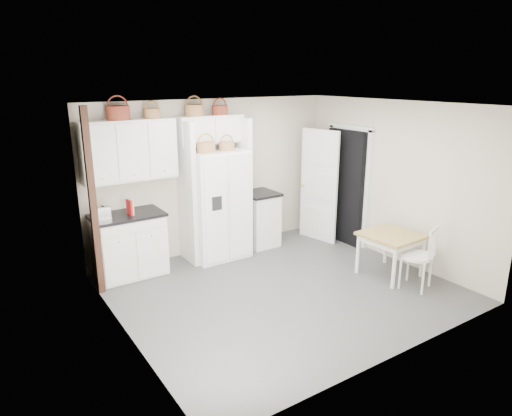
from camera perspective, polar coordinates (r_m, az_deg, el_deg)
floor at (r=6.70m, az=3.30°, el=-10.05°), size 4.50×4.50×0.00m
ceiling at (r=6.02m, az=3.71°, el=12.74°), size 4.50×4.50×0.00m
wall_back at (r=7.88m, az=-5.26°, el=3.98°), size 4.50×0.00×4.50m
wall_left at (r=5.26m, az=-16.60°, el=-2.92°), size 0.00×4.00×4.00m
wall_right at (r=7.76m, az=16.95°, el=3.14°), size 0.00×4.00×4.00m
refrigerator at (r=7.60m, az=-4.91°, el=0.45°), size 0.93×0.75×1.81m
base_cab_left at (r=7.23m, az=-15.57°, el=-4.57°), size 1.01×0.64×0.94m
base_cab_right at (r=8.21m, az=0.41°, el=-1.46°), size 0.53×0.64×0.94m
dining_table at (r=7.30m, az=16.39°, el=-5.58°), size 0.84×0.84×0.67m
windsor_chair at (r=6.92m, az=19.48°, el=-5.68°), size 0.60×0.57×0.98m
counter_left at (r=7.08m, az=-15.87°, el=-0.86°), size 1.05×0.68×0.04m
counter_right at (r=8.07m, az=0.42°, el=1.85°), size 0.57×0.68×0.04m
toaster at (r=6.88m, az=-18.87°, el=-0.61°), size 0.29×0.19×0.19m
cookbook_red at (r=6.97m, az=-15.54°, el=0.08°), size 0.05×0.15×0.23m
cookbook_cream at (r=6.98m, az=-15.37°, el=0.05°), size 0.05×0.15×0.21m
basket_upper_b at (r=6.94m, az=-16.86°, el=11.30°), size 0.33×0.33×0.20m
basket_upper_c at (r=7.11m, az=-12.87°, el=11.47°), size 0.25×0.25×0.14m
basket_bridge_a at (r=7.38m, az=-7.72°, el=12.00°), size 0.31×0.31×0.17m
basket_bridge_b at (r=7.59m, az=-4.53°, el=12.12°), size 0.26×0.26×0.15m
basket_fridge_a at (r=7.20m, az=-6.27°, el=7.56°), size 0.30×0.30×0.16m
basket_fridge_b at (r=7.38m, az=-3.66°, el=7.73°), size 0.25×0.25×0.14m
upper_cabinet at (r=7.04m, az=-15.61°, el=6.95°), size 1.40×0.34×0.90m
bridge_cabinet at (r=7.52m, az=-5.82°, el=9.76°), size 1.12×0.34×0.45m
fridge_panel_left at (r=7.36m, az=-8.65°, el=1.79°), size 0.08×0.60×2.30m
fridge_panel_right at (r=7.83m, az=-1.87°, el=2.84°), size 0.08×0.60×2.30m
trim_post at (r=6.52m, az=-19.71°, el=0.49°), size 0.09×0.09×2.60m
doorway_void at (r=8.41m, az=11.21°, el=2.60°), size 0.18×0.85×2.05m
door_slab at (r=8.41m, az=7.86°, el=2.76°), size 0.21×0.79×2.05m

